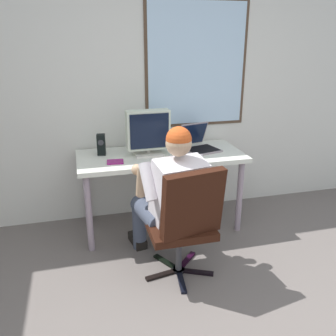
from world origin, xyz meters
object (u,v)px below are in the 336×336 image
object	(u,v)px
desk	(161,163)
cd_case	(115,162)
person_seated	(171,194)
office_chair	(185,219)
laptop	(198,142)
wine_glass	(181,149)
desk_speaker	(101,145)
crt_monitor	(148,131)

from	to	relation	value
desk	cd_case	size ratio (longest dim) A/B	10.00
person_seated	office_chair	bearing A→B (deg)	-80.53
laptop	wine_glass	size ratio (longest dim) A/B	3.17
desk_speaker	laptop	bearing A→B (deg)	-2.57
desk_speaker	cd_case	bearing A→B (deg)	-69.06
crt_monitor	desk_speaker	bearing A→B (deg)	166.41
wine_glass	cd_case	world-z (taller)	wine_glass
crt_monitor	cd_case	xyz separation A→B (m)	(-0.33, -0.15, -0.22)
person_seated	crt_monitor	world-z (taller)	person_seated
crt_monitor	laptop	bearing A→B (deg)	6.88
laptop	desk_speaker	world-z (taller)	laptop
desk	desk_speaker	bearing A→B (deg)	167.52
person_seated	cd_case	distance (m)	0.63
crt_monitor	desk_speaker	size ratio (longest dim) A/B	2.12
desk_speaker	cd_case	size ratio (longest dim) A/B	1.27
wine_glass	cd_case	xyz separation A→B (m)	(-0.58, 0.04, -0.09)
crt_monitor	desk_speaker	xyz separation A→B (m)	(-0.42, 0.10, -0.13)
laptop	desk_speaker	distance (m)	0.92
wine_glass	desk	bearing A→B (deg)	129.71
desk	cd_case	world-z (taller)	cd_case
person_seated	wine_glass	bearing A→B (deg)	64.85
desk	person_seated	size ratio (longest dim) A/B	1.30
desk	laptop	size ratio (longest dim) A/B	3.63
desk	office_chair	distance (m)	0.88
desk_speaker	crt_monitor	bearing A→B (deg)	-13.59
wine_glass	desk_speaker	xyz separation A→B (m)	(-0.68, 0.29, 0.01)
office_chair	wine_glass	distance (m)	0.79
desk_speaker	wine_glass	bearing A→B (deg)	-23.11
crt_monitor	laptop	size ratio (longest dim) A/B	0.98
cd_case	person_seated	bearing A→B (deg)	-52.26
office_chair	crt_monitor	world-z (taller)	crt_monitor
office_chair	laptop	world-z (taller)	laptop
office_chair	desk_speaker	xyz separation A→B (m)	(-0.51, 0.99, 0.33)
desk	office_chair	world-z (taller)	office_chair
cd_case	desk_speaker	bearing A→B (deg)	110.94
laptop	cd_case	xyz separation A→B (m)	(-0.83, -0.21, -0.06)
office_chair	desk	bearing A→B (deg)	88.44
crt_monitor	cd_case	world-z (taller)	crt_monitor
cd_case	crt_monitor	bearing A→B (deg)	24.23
person_seated	laptop	xyz separation A→B (m)	(0.45, 0.69, 0.20)
desk_speaker	desk	bearing A→B (deg)	-12.48
desk	crt_monitor	xyz separation A→B (m)	(-0.11, 0.02, 0.31)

